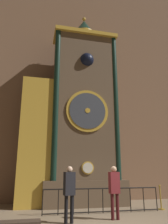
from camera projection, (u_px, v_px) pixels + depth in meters
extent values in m
cube|color=#846047|center=(82.00, 75.00, 13.38)|extent=(24.00, 0.30, 14.42)
cube|color=brown|center=(84.00, 193.00, 10.27)|extent=(3.93, 1.61, 1.14)
cube|color=brown|center=(84.00, 103.00, 11.40)|extent=(3.15, 1.40, 7.68)
cube|color=gold|center=(84.00, 39.00, 12.27)|extent=(3.40, 1.54, 0.20)
cylinder|color=gold|center=(88.00, 168.00, 9.87)|extent=(0.57, 0.05, 0.57)
cylinder|color=silver|center=(88.00, 168.00, 9.84)|extent=(0.47, 0.03, 0.47)
cylinder|color=gold|center=(87.00, 111.00, 10.56)|extent=(2.08, 0.07, 2.08)
cylinder|color=#3D424C|center=(88.00, 111.00, 10.51)|extent=(1.79, 0.04, 1.79)
cylinder|color=gold|center=(88.00, 110.00, 10.50)|extent=(0.25, 0.03, 0.25)
cube|color=#3A2D21|center=(85.00, 64.00, 11.76)|extent=(0.90, 0.42, 0.90)
sphere|color=black|center=(87.00, 60.00, 11.36)|extent=(0.72, 0.72, 0.72)
cylinder|color=#142D23|center=(56.00, 97.00, 10.50)|extent=(0.29, 0.29, 7.68)
cylinder|color=#142D23|center=(116.00, 102.00, 11.15)|extent=(0.29, 0.29, 7.68)
cylinder|color=gold|center=(84.00, 36.00, 12.43)|extent=(1.18, 1.18, 0.30)
cone|color=#163227|center=(84.00, 27.00, 12.58)|extent=(1.12, 1.12, 0.87)
sphere|color=gold|center=(84.00, 19.00, 12.73)|extent=(0.20, 0.20, 0.20)
cube|color=brown|center=(36.00, 140.00, 10.42)|extent=(1.46, 1.19, 5.93)
cube|color=gold|center=(36.00, 139.00, 9.85)|extent=(1.53, 0.06, 5.93)
cylinder|color=black|center=(43.00, 202.00, 7.92)|extent=(0.04, 0.04, 0.92)
cylinder|color=black|center=(58.00, 202.00, 8.04)|extent=(0.04, 0.04, 0.92)
cylinder|color=black|center=(74.00, 201.00, 8.17)|extent=(0.04, 0.04, 0.92)
cylinder|color=black|center=(88.00, 201.00, 8.29)|extent=(0.04, 0.04, 0.92)
cylinder|color=black|center=(103.00, 200.00, 8.42)|extent=(0.04, 0.04, 0.92)
cylinder|color=black|center=(117.00, 200.00, 8.54)|extent=(0.04, 0.04, 0.92)
cylinder|color=black|center=(130.00, 200.00, 8.67)|extent=(0.04, 0.04, 0.92)
cylinder|color=black|center=(144.00, 199.00, 8.79)|extent=(0.04, 0.04, 0.92)
cylinder|color=black|center=(156.00, 199.00, 8.92)|extent=(0.04, 0.04, 0.92)
cylinder|color=black|center=(103.00, 188.00, 8.53)|extent=(4.59, 0.05, 0.05)
cylinder|color=black|center=(103.00, 212.00, 8.32)|extent=(4.59, 0.04, 0.04)
cylinder|color=black|center=(66.00, 209.00, 6.77)|extent=(0.11, 0.11, 0.82)
cylinder|color=black|center=(72.00, 209.00, 6.81)|extent=(0.11, 0.11, 0.82)
cube|color=black|center=(69.00, 183.00, 6.99)|extent=(0.38, 0.29, 0.71)
sphere|color=beige|center=(70.00, 169.00, 7.10)|extent=(0.19, 0.19, 0.19)
cylinder|color=#461518|center=(112.00, 207.00, 7.28)|extent=(0.11, 0.11, 0.82)
cylinder|color=#461518|center=(117.00, 206.00, 7.32)|extent=(0.11, 0.11, 0.82)
cube|color=maroon|center=(114.00, 183.00, 7.50)|extent=(0.36, 0.25, 0.70)
sphere|color=tan|center=(114.00, 169.00, 7.61)|extent=(0.21, 0.21, 0.21)
cylinder|color=#B28E33|center=(162.00, 209.00, 9.08)|extent=(0.28, 0.28, 0.04)
cylinder|color=#B28E33|center=(161.00, 198.00, 9.19)|extent=(0.06, 0.06, 0.91)
sphere|color=#B28E33|center=(160.00, 186.00, 9.32)|extent=(0.09, 0.09, 0.09)
cube|color=#423328|center=(8.00, 223.00, 5.03)|extent=(1.50, 0.40, 0.05)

